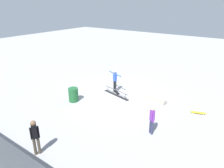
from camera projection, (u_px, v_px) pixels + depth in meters
ground_plane at (113, 95)px, 14.29m from camera, size 60.00×60.00×0.00m
grind_rail at (116, 93)px, 14.15m from camera, size 2.31×0.72×0.41m
skate_ledge at (154, 99)px, 13.40m from camera, size 1.74×0.72×0.27m
skater_main at (115, 79)px, 14.40m from camera, size 1.28×0.56×1.67m
skateboard_main at (116, 92)px, 14.58m from camera, size 0.77×0.63×0.09m
bystander_black_shirt at (35, 136)px, 8.40m from camera, size 0.27×0.35×1.63m
bystander_purple_shirt at (152, 119)px, 9.78m from camera, size 0.32×0.25×1.48m
loose_skateboard_yellow at (198, 113)px, 11.83m from camera, size 0.82×0.47×0.09m
trash_bin at (73, 95)px, 13.22m from camera, size 0.62×0.62×0.90m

